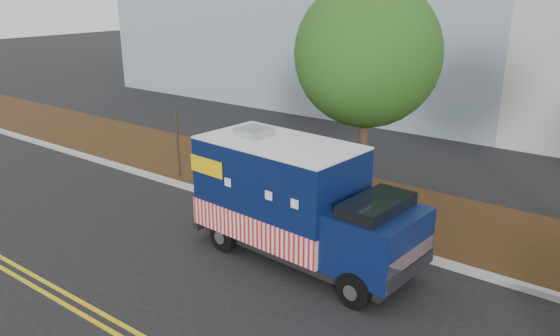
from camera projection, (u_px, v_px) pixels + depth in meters
The scene contains 8 objects.
ground at pixel (269, 242), 13.63m from camera, with size 120.00×120.00×0.00m, color black.
curb at pixel (301, 221), 14.67m from camera, with size 120.00×0.18×0.15m, color #9E9E99.
mulch_strip at pixel (341, 198), 16.26m from camera, with size 120.00×4.00×0.15m, color black.
centerline_near at pixel (123, 325), 10.25m from camera, with size 120.00×0.10×0.01m, color gold.
centerline_far at pixel (112, 332), 10.06m from camera, with size 120.00×0.10×0.01m, color gold.
tree_b at pixel (368, 54), 14.70m from camera, with size 4.00×4.00×6.33m.
sign_post at pixel (178, 145), 17.58m from camera, with size 0.06×0.06×2.40m, color #473828.
food_truck at pixel (295, 204), 12.52m from camera, with size 5.64×2.46×2.90m.
Camera 1 is at (7.63, -9.70, 6.06)m, focal length 35.00 mm.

